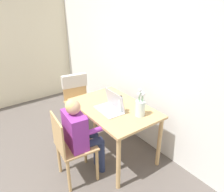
{
  "coord_description": "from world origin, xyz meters",
  "views": [
    {
      "loc": [
        2.05,
        0.22,
        1.99
      ],
      "look_at": [
        0.16,
        1.61,
        0.9
      ],
      "focal_mm": 35.0,
      "sensor_mm": 36.0,
      "label": 1
    }
  ],
  "objects_px": {
    "person_seated": "(80,130)",
    "chair_occupied": "(71,147)",
    "chair_spare": "(77,93)",
    "flower_vase": "(140,107)",
    "water_bottle": "(121,105)",
    "laptop": "(111,106)"
  },
  "relations": [
    {
      "from": "person_seated",
      "to": "flower_vase",
      "type": "bearing_deg",
      "value": -105.03
    },
    {
      "from": "chair_occupied",
      "to": "person_seated",
      "type": "bearing_deg",
      "value": -90.0
    },
    {
      "from": "chair_occupied",
      "to": "person_seated",
      "type": "distance_m",
      "value": 0.21
    },
    {
      "from": "chair_spare",
      "to": "person_seated",
      "type": "relative_size",
      "value": 0.85
    },
    {
      "from": "person_seated",
      "to": "flower_vase",
      "type": "relative_size",
      "value": 2.94
    },
    {
      "from": "chair_occupied",
      "to": "chair_spare",
      "type": "height_order",
      "value": "chair_spare"
    },
    {
      "from": "chair_spare",
      "to": "flower_vase",
      "type": "distance_m",
      "value": 1.3
    },
    {
      "from": "chair_occupied",
      "to": "water_bottle",
      "type": "height_order",
      "value": "water_bottle"
    },
    {
      "from": "laptop",
      "to": "person_seated",
      "type": "bearing_deg",
      "value": -81.17
    },
    {
      "from": "chair_occupied",
      "to": "chair_spare",
      "type": "xyz_separation_m",
      "value": [
        -1.0,
        0.61,
        0.13
      ]
    },
    {
      "from": "person_seated",
      "to": "water_bottle",
      "type": "height_order",
      "value": "person_seated"
    },
    {
      "from": "person_seated",
      "to": "chair_occupied",
      "type": "bearing_deg",
      "value": 90.0
    },
    {
      "from": "flower_vase",
      "to": "water_bottle",
      "type": "bearing_deg",
      "value": -145.55
    },
    {
      "from": "flower_vase",
      "to": "water_bottle",
      "type": "relative_size",
      "value": 1.64
    },
    {
      "from": "chair_spare",
      "to": "water_bottle",
      "type": "xyz_separation_m",
      "value": [
        1.08,
        0.03,
        0.23
      ]
    },
    {
      "from": "person_seated",
      "to": "water_bottle",
      "type": "xyz_separation_m",
      "value": [
        0.06,
        0.53,
        0.18
      ]
    },
    {
      "from": "chair_spare",
      "to": "person_seated",
      "type": "bearing_deg",
      "value": -106.5
    },
    {
      "from": "flower_vase",
      "to": "water_bottle",
      "type": "xyz_separation_m",
      "value": [
        -0.19,
        -0.13,
        -0.01
      ]
    },
    {
      "from": "chair_spare",
      "to": "laptop",
      "type": "height_order",
      "value": "laptop"
    },
    {
      "from": "chair_spare",
      "to": "person_seated",
      "type": "height_order",
      "value": "person_seated"
    },
    {
      "from": "person_seated",
      "to": "flower_vase",
      "type": "xyz_separation_m",
      "value": [
        0.26,
        0.66,
        0.2
      ]
    },
    {
      "from": "chair_occupied",
      "to": "water_bottle",
      "type": "relative_size",
      "value": 4.03
    }
  ]
}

